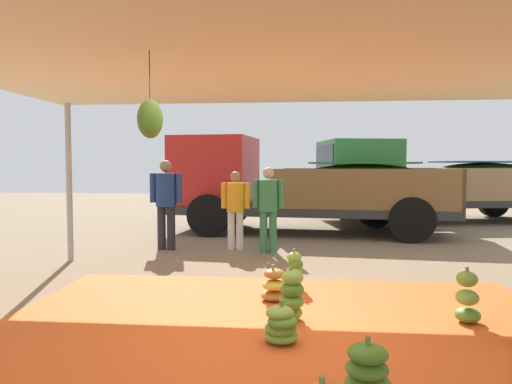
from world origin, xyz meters
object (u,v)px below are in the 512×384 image
(cargo_truck_far, at_px, (431,181))
(worker_0, at_px, (235,204))
(banana_bunch_3, at_px, (281,326))
(banana_bunch_6, at_px, (294,272))
(banana_bunch_7, at_px, (367,378))
(worker_1, at_px, (268,203))
(banana_bunch_4, at_px, (291,297))
(cargo_truck_main, at_px, (298,185))
(banana_bunch_5, at_px, (467,299))
(banana_bunch_8, at_px, (274,286))
(worker_2, at_px, (166,198))

(cargo_truck_far, bearing_deg, worker_0, -134.91)
(banana_bunch_3, height_order, banana_bunch_6, banana_bunch_6)
(banana_bunch_7, bearing_deg, worker_1, 100.49)
(banana_bunch_6, relative_size, worker_1, 0.34)
(banana_bunch_3, distance_m, worker_1, 4.73)
(banana_bunch_4, distance_m, worker_0, 4.48)
(banana_bunch_6, bearing_deg, cargo_truck_main, 89.85)
(banana_bunch_5, xyz_separation_m, banana_bunch_8, (-2.07, 0.65, -0.07))
(worker_1, bearing_deg, worker_2, 176.03)
(worker_2, bearing_deg, banana_bunch_4, -58.16)
(banana_bunch_3, height_order, banana_bunch_4, banana_bunch_4)
(banana_bunch_3, relative_size, worker_2, 0.24)
(banana_bunch_3, xyz_separation_m, worker_1, (-0.43, 4.64, 0.78))
(banana_bunch_3, xyz_separation_m, banana_bunch_6, (0.10, 1.93, 0.07))
(worker_0, bearing_deg, banana_bunch_5, -54.08)
(banana_bunch_6, distance_m, worker_0, 3.30)
(worker_0, bearing_deg, banana_bunch_3, -77.34)
(banana_bunch_3, relative_size, banana_bunch_7, 0.83)
(banana_bunch_4, bearing_deg, banana_bunch_5, 2.31)
(banana_bunch_6, relative_size, worker_2, 0.31)
(cargo_truck_main, bearing_deg, banana_bunch_4, -90.27)
(banana_bunch_7, distance_m, cargo_truck_far, 11.79)
(banana_bunch_8, height_order, worker_1, worker_1)
(banana_bunch_7, relative_size, cargo_truck_main, 0.07)
(banana_bunch_5, bearing_deg, worker_1, 121.19)
(banana_bunch_3, bearing_deg, banana_bunch_6, 87.05)
(banana_bunch_6, relative_size, cargo_truck_far, 0.07)
(banana_bunch_5, relative_size, banana_bunch_7, 1.19)
(banana_bunch_5, bearing_deg, banana_bunch_3, -159.02)
(worker_2, bearing_deg, banana_bunch_6, -47.90)
(worker_1, bearing_deg, banana_bunch_3, -84.67)
(banana_bunch_3, xyz_separation_m, cargo_truck_main, (0.11, 7.46, 1.02))
(banana_bunch_4, distance_m, banana_bunch_6, 1.27)
(banana_bunch_3, bearing_deg, worker_2, 117.36)
(banana_bunch_5, distance_m, worker_1, 4.61)
(banana_bunch_3, bearing_deg, banana_bunch_4, 83.00)
(banana_bunch_7, xyz_separation_m, banana_bunch_8, (-0.78, 2.51, -0.03))
(banana_bunch_7, bearing_deg, worker_0, 106.05)
(banana_bunch_3, relative_size, cargo_truck_far, 0.06)
(cargo_truck_main, bearing_deg, worker_2, -134.03)
(banana_bunch_3, xyz_separation_m, banana_bunch_7, (0.63, -1.12, 0.04))
(worker_0, relative_size, worker_2, 0.88)
(worker_0, xyz_separation_m, worker_1, (0.68, -0.29, 0.05))
(banana_bunch_8, bearing_deg, banana_bunch_3, -84.16)
(banana_bunch_7, bearing_deg, banana_bunch_4, 107.18)
(banana_bunch_8, distance_m, worker_0, 3.74)
(banana_bunch_3, bearing_deg, worker_1, 95.33)
(banana_bunch_6, bearing_deg, worker_2, 132.10)
(worker_2, bearing_deg, banana_bunch_5, -42.56)
(cargo_truck_main, height_order, cargo_truck_far, same)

